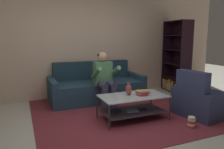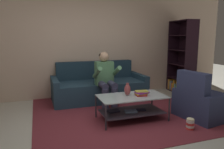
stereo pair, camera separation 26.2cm
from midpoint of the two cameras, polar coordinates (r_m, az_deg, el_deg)
ground at (r=3.46m, az=-1.14°, el=-15.52°), size 16.80×16.80×0.00m
back_partition at (r=5.49m, az=-10.85°, el=9.28°), size 8.40×0.12×2.90m
couch at (r=5.22m, az=-5.57°, el=-3.42°), size 2.17×0.95×0.89m
person_seated_center at (r=4.62m, az=-3.57°, el=-0.65°), size 0.50×0.58×1.17m
coffee_table at (r=3.96m, az=3.51°, el=-7.62°), size 1.20×0.63×0.45m
area_rug at (r=4.55m, az=-1.03°, el=-9.15°), size 3.20×3.42×0.01m
vase at (r=3.93m, az=2.45°, el=-3.90°), size 0.11×0.11×0.22m
book_stack at (r=3.95m, az=6.10°, el=-4.74°), size 0.26×0.18×0.09m
bookshelf at (r=6.15m, az=15.38°, el=2.44°), size 0.41×0.89×1.90m
armchair at (r=4.46m, az=21.02°, el=-6.54°), size 1.03×0.97×0.88m
popcorn_tub at (r=3.86m, az=18.20°, el=-11.68°), size 0.13×0.13×0.20m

